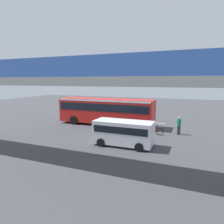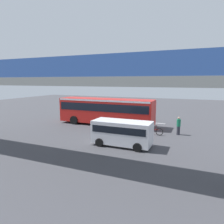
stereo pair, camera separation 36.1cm
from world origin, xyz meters
name	(u,v)px [view 2 (the right image)]	position (x,y,z in m)	size (l,w,h in m)	color
ground	(103,124)	(0.00, 0.00, 0.00)	(80.00, 80.00, 0.00)	#424247
city_bus	(106,109)	(-0.45, 0.15, 1.88)	(11.54, 2.85, 3.15)	red
parked_van	(122,131)	(-5.00, 6.81, 1.18)	(4.80, 2.17, 2.05)	silver
bicycle_red	(154,131)	(-6.77, 2.51, 0.37)	(1.77, 0.44, 0.96)	black
pedestrian	(179,126)	(-8.95, 1.50, 0.89)	(0.38, 0.38, 1.79)	#2D2D38
traffic_sign	(90,104)	(3.76, -3.43, 1.89)	(0.08, 0.60, 2.80)	slate
lane_dash_leftmost	(157,123)	(-6.00, -3.17, 0.00)	(2.00, 0.20, 0.01)	silver
lane_dash_left	(127,121)	(-2.00, -3.17, 0.00)	(2.00, 0.20, 0.01)	silver
lane_dash_centre	(100,119)	(2.00, -3.17, 0.00)	(2.00, 0.20, 0.01)	silver
lane_dash_right	(76,117)	(6.00, -3.17, 0.00)	(2.00, 0.20, 0.01)	silver
pedestrian_overpass	(30,87)	(0.00, 11.38, 4.87)	(27.93, 2.60, 6.59)	gray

